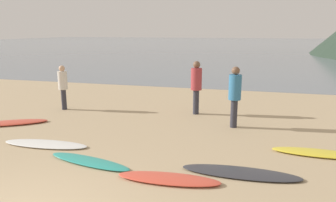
% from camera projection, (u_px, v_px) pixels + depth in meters
% --- Properties ---
extents(ground_plane, '(120.00, 120.00, 0.20)m').
position_uv_depth(ground_plane, '(174.00, 100.00, 13.73)').
color(ground_plane, tan).
rests_on(ground_plane, ground).
extents(ocean_water, '(140.00, 100.00, 0.01)m').
position_uv_depth(ocean_water, '(241.00, 44.00, 62.95)').
color(ocean_water, slate).
rests_on(ocean_water, ground).
extents(surfboard_0, '(2.21, 1.64, 0.09)m').
position_uv_depth(surfboard_0, '(9.00, 123.00, 9.77)').
color(surfboard_0, '#D84C38').
rests_on(surfboard_0, ground).
extents(surfboard_1, '(2.23, 0.72, 0.07)m').
position_uv_depth(surfboard_1, '(45.00, 144.00, 8.00)').
color(surfboard_1, white).
rests_on(surfboard_1, ground).
extents(surfboard_2, '(2.10, 0.85, 0.07)m').
position_uv_depth(surfboard_2, '(89.00, 161.00, 6.95)').
color(surfboard_2, teal).
rests_on(surfboard_2, ground).
extents(surfboard_3, '(2.00, 0.65, 0.09)m').
position_uv_depth(surfboard_3, '(169.00, 179.00, 6.12)').
color(surfboard_3, '#D84C38').
rests_on(surfboard_3, ground).
extents(surfboard_4, '(2.33, 0.62, 0.07)m').
position_uv_depth(surfboard_4, '(241.00, 173.00, 6.40)').
color(surfboard_4, '#333338').
rests_on(surfboard_4, ground).
extents(surfboard_5, '(2.05, 0.57, 0.09)m').
position_uv_depth(surfboard_5, '(319.00, 153.00, 7.39)').
color(surfboard_5, yellow).
rests_on(surfboard_5, ground).
extents(person_0, '(0.32, 0.32, 1.57)m').
position_uv_depth(person_0, '(63.00, 84.00, 11.43)').
color(person_0, '#2D2D38').
rests_on(person_0, ground).
extents(person_1, '(0.36, 0.36, 1.78)m').
position_uv_depth(person_1, '(196.00, 83.00, 10.78)').
color(person_1, '#2D2D38').
rests_on(person_1, ground).
extents(person_2, '(0.36, 0.36, 1.77)m').
position_uv_depth(person_2, '(235.00, 92.00, 9.28)').
color(person_2, '#2D2D38').
rests_on(person_2, ground).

